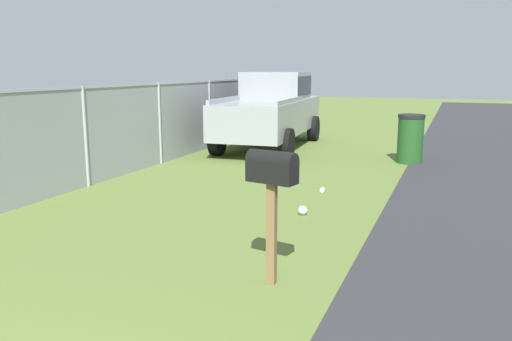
{
  "coord_description": "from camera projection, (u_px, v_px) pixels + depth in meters",
  "views": [
    {
      "loc": [
        -0.42,
        -2.61,
        2.18
      ],
      "look_at": [
        5.19,
        -0.41,
        0.99
      ],
      "focal_mm": 36.04,
      "sensor_mm": 36.0,
      "label": 1
    }
  ],
  "objects": [
    {
      "name": "litter_bag_far_scatter",
      "position": [
        303.0,
        210.0,
        7.79
      ],
      "size": [
        0.14,
        0.14,
        0.14
      ],
      "primitive_type": "sphere",
      "color": "silver",
      "rests_on": "ground"
    },
    {
      "name": "mailbox",
      "position": [
        272.0,
        178.0,
        5.1
      ],
      "size": [
        0.3,
        0.54,
        1.39
      ],
      "rotation": [
        0.0,
        0.0,
        -0.22
      ],
      "color": "brown",
      "rests_on": "ground"
    },
    {
      "name": "litter_cup_by_mailbox",
      "position": [
        322.0,
        190.0,
        9.24
      ],
      "size": [
        0.11,
        0.09,
        0.08
      ],
      "primitive_type": "cylinder",
      "rotation": [
        0.0,
        1.57,
        3.27
      ],
      "color": "white",
      "rests_on": "ground"
    },
    {
      "name": "pickup_truck",
      "position": [
        272.0,
        108.0,
        14.48
      ],
      "size": [
        5.3,
        2.39,
        2.09
      ],
      "rotation": [
        0.0,
        0.0,
        0.07
      ],
      "color": "#93999E",
      "rests_on": "ground"
    },
    {
      "name": "trash_bin",
      "position": [
        410.0,
        139.0,
        12.01
      ],
      "size": [
        0.62,
        0.62,
        1.14
      ],
      "color": "#1E4C1E",
      "rests_on": "ground"
    },
    {
      "name": "fence_section",
      "position": [
        126.0,
        126.0,
        10.68
      ],
      "size": [
        18.06,
        0.07,
        1.87
      ],
      "color": "#9EA3A8",
      "rests_on": "ground"
    }
  ]
}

